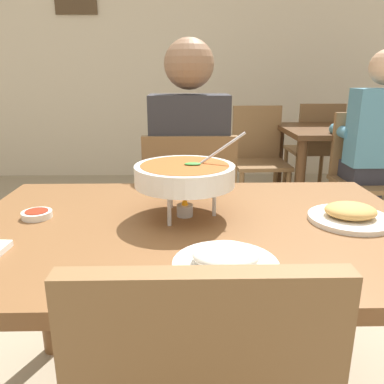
# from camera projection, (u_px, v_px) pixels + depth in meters

# --- Properties ---
(cafe_rear_partition) EXTENTS (10.00, 0.10, 3.00)m
(cafe_rear_partition) POSITION_uv_depth(u_px,v_px,m) (185.00, 42.00, 4.26)
(cafe_rear_partition) COLOR beige
(cafe_rear_partition) RESTS_ON ground_plane
(dining_table_main) EXTENTS (1.33, 0.87, 0.74)m
(dining_table_main) POSITION_uv_depth(u_px,v_px,m) (193.00, 255.00, 1.16)
(dining_table_main) COLOR brown
(dining_table_main) RESTS_ON ground_plane
(chair_diner_main) EXTENTS (0.44, 0.44, 0.90)m
(chair_diner_main) POSITION_uv_depth(u_px,v_px,m) (189.00, 212.00, 1.89)
(chair_diner_main) COLOR brown
(chair_diner_main) RESTS_ON ground_plane
(diner_main) EXTENTS (0.40, 0.45, 1.31)m
(diner_main) POSITION_uv_depth(u_px,v_px,m) (189.00, 164.00, 1.85)
(diner_main) COLOR #2D2D38
(diner_main) RESTS_ON ground_plane
(curry_bowl) EXTENTS (0.33, 0.30, 0.26)m
(curry_bowl) POSITION_uv_depth(u_px,v_px,m) (185.00, 175.00, 1.15)
(curry_bowl) COLOR silver
(curry_bowl) RESTS_ON dining_table_main
(rice_plate) EXTENTS (0.24, 0.24, 0.06)m
(rice_plate) POSITION_uv_depth(u_px,v_px,m) (226.00, 260.00, 0.86)
(rice_plate) COLOR white
(rice_plate) RESTS_ON dining_table_main
(appetizer_plate) EXTENTS (0.24, 0.24, 0.06)m
(appetizer_plate) POSITION_uv_depth(u_px,v_px,m) (350.00, 215.00, 1.14)
(appetizer_plate) COLOR white
(appetizer_plate) RESTS_ON dining_table_main
(sauce_dish) EXTENTS (0.09, 0.09, 0.02)m
(sauce_dish) POSITION_uv_depth(u_px,v_px,m) (37.00, 214.00, 1.17)
(sauce_dish) COLOR white
(sauce_dish) RESTS_ON dining_table_main
(dining_table_far) EXTENTS (1.00, 0.80, 0.74)m
(dining_table_far) POSITION_uv_depth(u_px,v_px,m) (343.00, 144.00, 3.18)
(dining_table_far) COLOR #51331C
(dining_table_far) RESTS_ON ground_plane
(chair_bg_left) EXTENTS (0.45, 0.45, 0.90)m
(chair_bg_left) POSITION_uv_depth(u_px,v_px,m) (365.00, 170.00, 2.73)
(chair_bg_left) COLOR brown
(chair_bg_left) RESTS_ON ground_plane
(chair_bg_right) EXTENTS (0.46, 0.46, 0.90)m
(chair_bg_right) POSITION_uv_depth(u_px,v_px,m) (258.00, 153.00, 3.30)
(chair_bg_right) COLOR brown
(chair_bg_right) RESTS_ON ground_plane
(chair_bg_corner) EXTENTS (0.45, 0.45, 0.90)m
(chair_bg_corner) POSITION_uv_depth(u_px,v_px,m) (315.00, 144.00, 3.72)
(chair_bg_corner) COLOR brown
(chair_bg_corner) RESTS_ON ground_plane
(patron_bg_left) EXTENTS (0.40, 0.45, 1.31)m
(patron_bg_left) POSITION_uv_depth(u_px,v_px,m) (374.00, 138.00, 2.59)
(patron_bg_left) COLOR #2D2D38
(patron_bg_left) RESTS_ON ground_plane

